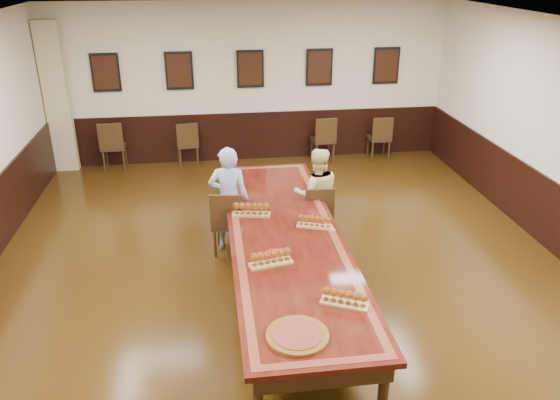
{
  "coord_description": "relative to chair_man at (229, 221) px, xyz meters",
  "views": [
    {
      "loc": [
        -0.88,
        -6.02,
        3.93
      ],
      "look_at": [
        0.0,
        0.5,
        1.0
      ],
      "focal_mm": 35.0,
      "sensor_mm": 36.0,
      "label": 1
    }
  ],
  "objects": [
    {
      "name": "floor",
      "position": [
        0.67,
        -1.01,
        -0.5
      ],
      "size": [
        8.0,
        10.0,
        0.02
      ],
      "primitive_type": "cube",
      "color": "black",
      "rests_on": "ground"
    },
    {
      "name": "ceiling",
      "position": [
        0.67,
        -1.01,
        2.72
      ],
      "size": [
        8.0,
        10.0,
        0.02
      ],
      "primitive_type": "cube",
      "color": "white",
      "rests_on": "floor"
    },
    {
      "name": "wall_back",
      "position": [
        0.67,
        4.0,
        1.11
      ],
      "size": [
        8.0,
        0.02,
        3.2
      ],
      "primitive_type": "cube",
      "color": "beige",
      "rests_on": "floor"
    },
    {
      "name": "chair_man",
      "position": [
        0.0,
        0.0,
        0.0
      ],
      "size": [
        0.53,
        0.57,
        0.98
      ],
      "primitive_type": null,
      "rotation": [
        0.0,
        0.0,
        2.98
      ],
      "color": "black",
      "rests_on": "floor"
    },
    {
      "name": "chair_woman",
      "position": [
        1.32,
        0.18,
        -0.03
      ],
      "size": [
        0.44,
        0.48,
        0.91
      ],
      "primitive_type": null,
      "rotation": [
        0.0,
        0.0,
        3.11
      ],
      "color": "black",
      "rests_on": "floor"
    },
    {
      "name": "spare_chair_a",
      "position": [
        -2.13,
        3.73,
        0.01
      ],
      "size": [
        0.48,
        0.52,
        1.0
      ],
      "primitive_type": null,
      "rotation": [
        0.0,
        0.0,
        3.17
      ],
      "color": "black",
      "rests_on": "floor"
    },
    {
      "name": "spare_chair_b",
      "position": [
        -0.67,
        3.8,
        -0.03
      ],
      "size": [
        0.49,
        0.52,
        0.92
      ],
      "primitive_type": null,
      "rotation": [
        0.0,
        0.0,
        3.28
      ],
      "color": "black",
      "rests_on": "floor"
    },
    {
      "name": "spare_chair_c",
      "position": [
        2.13,
        3.66,
        -0.01
      ],
      "size": [
        0.49,
        0.52,
        0.96
      ],
      "primitive_type": null,
      "rotation": [
        0.0,
        0.0,
        3.22
      ],
      "color": "black",
      "rests_on": "floor"
    },
    {
      "name": "spare_chair_d",
      "position": [
        3.35,
        3.66,
        -0.03
      ],
      "size": [
        0.44,
        0.48,
        0.92
      ],
      "primitive_type": null,
      "rotation": [
        0.0,
        0.0,
        3.13
      ],
      "color": "black",
      "rests_on": "floor"
    },
    {
      "name": "person_man",
      "position": [
        0.02,
        0.1,
        0.29
      ],
      "size": [
        0.62,
        0.46,
        1.56
      ],
      "primitive_type": "imported",
      "rotation": [
        0.0,
        0.0,
        2.98
      ],
      "color": "#4E6FC4",
      "rests_on": "floor"
    },
    {
      "name": "person_woman",
      "position": [
        1.32,
        0.28,
        0.22
      ],
      "size": [
        0.72,
        0.57,
        1.42
      ],
      "primitive_type": "imported",
      "rotation": [
        0.0,
        0.0,
        3.11
      ],
      "color": "#F4E399",
      "rests_on": "floor"
    },
    {
      "name": "pink_phone",
      "position": [
        1.27,
        -0.94,
        0.27
      ],
      "size": [
        0.09,
        0.16,
        0.01
      ],
      "primitive_type": "cube",
      "rotation": [
        0.0,
        0.0,
        0.12
      ],
      "color": "#E04A83",
      "rests_on": "conference_table"
    },
    {
      "name": "curtain",
      "position": [
        -3.08,
        3.81,
        0.96
      ],
      "size": [
        0.45,
        0.18,
        2.9
      ],
      "primitive_type": "cube",
      "color": "tan",
      "rests_on": "floor"
    },
    {
      "name": "wainscoting",
      "position": [
        0.67,
        -1.01,
        0.01
      ],
      "size": [
        8.0,
        10.0,
        1.0
      ],
      "color": "black",
      "rests_on": "floor"
    },
    {
      "name": "conference_table",
      "position": [
        0.67,
        -1.01,
        0.12
      ],
      "size": [
        1.4,
        5.0,
        0.76
      ],
      "color": "black",
      "rests_on": "floor"
    },
    {
      "name": "posters",
      "position": [
        0.67,
        3.93,
        1.41
      ],
      "size": [
        6.14,
        0.04,
        0.74
      ],
      "color": "black",
      "rests_on": "wall_back"
    },
    {
      "name": "flight_a",
      "position": [
        0.29,
        -0.42,
        0.35
      ],
      "size": [
        0.53,
        0.24,
        0.19
      ],
      "color": "olive",
      "rests_on": "conference_table"
    },
    {
      "name": "flight_b",
      "position": [
        1.07,
        -0.87,
        0.34
      ],
      "size": [
        0.47,
        0.29,
        0.17
      ],
      "color": "olive",
      "rests_on": "conference_table"
    },
    {
      "name": "flight_c",
      "position": [
        0.4,
        -1.73,
        0.35
      ],
      "size": [
        0.52,
        0.26,
        0.19
      ],
      "color": "olive",
      "rests_on": "conference_table"
    },
    {
      "name": "flight_d",
      "position": [
        1.03,
        -2.61,
        0.35
      ],
      "size": [
        0.5,
        0.34,
        0.18
      ],
      "color": "olive",
      "rests_on": "conference_table"
    },
    {
      "name": "red_plate_grp",
      "position": [
        0.48,
        -1.5,
        0.27
      ],
      "size": [
        0.22,
        0.22,
        0.03
      ],
      "color": "red",
      "rests_on": "conference_table"
    },
    {
      "name": "carved_platter",
      "position": [
        0.49,
        -3.04,
        0.28
      ],
      "size": [
        0.69,
        0.69,
        0.05
      ],
      "color": "#573411",
      "rests_on": "conference_table"
    }
  ]
}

